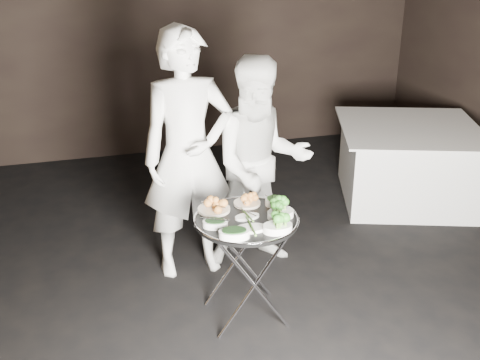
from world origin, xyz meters
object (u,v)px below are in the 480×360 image
object	(u,v)px
serving_tray	(246,220)
waiter_right	(261,164)
tray_stand	(246,264)
waiter_left	(188,156)
dining_table	(407,163)

from	to	relation	value
serving_tray	waiter_right	world-z (taller)	waiter_right
serving_tray	tray_stand	bearing A→B (deg)	-116.57
tray_stand	waiter_left	distance (m)	0.92
tray_stand	waiter_left	bearing A→B (deg)	107.75
tray_stand	waiter_left	size ratio (longest dim) A/B	0.39
dining_table	waiter_right	bearing A→B (deg)	-156.98
waiter_left	waiter_right	world-z (taller)	waiter_left
serving_tray	dining_table	bearing A→B (deg)	35.31
waiter_right	tray_stand	bearing A→B (deg)	-110.35
serving_tray	waiter_left	xyz separation A→B (m)	(-0.23, 0.73, 0.20)
waiter_left	dining_table	bearing A→B (deg)	12.94
dining_table	tray_stand	bearing A→B (deg)	-144.69
waiter_left	waiter_right	size ratio (longest dim) A/B	1.14
waiter_left	waiter_right	xyz separation A→B (m)	(0.55, -0.02, -0.12)
tray_stand	waiter_right	distance (m)	0.87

